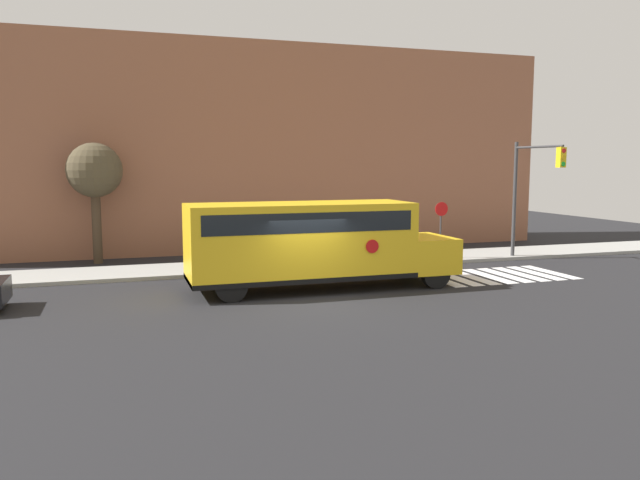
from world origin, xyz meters
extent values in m
plane|color=black|center=(0.00, 0.00, 0.00)|extent=(60.00, 60.00, 0.00)
cube|color=#9E9E99|center=(0.00, 6.50, 0.07)|extent=(44.00, 3.00, 0.15)
cube|color=#935B42|center=(0.00, 13.00, 5.00)|extent=(32.00, 4.00, 10.00)
cube|color=white|center=(5.56, 2.00, 0.00)|extent=(0.50, 3.20, 0.01)
cube|color=white|center=(6.26, 2.00, 0.00)|extent=(0.50, 3.20, 0.01)
cube|color=white|center=(6.96, 2.00, 0.00)|extent=(0.50, 3.20, 0.01)
cube|color=white|center=(7.66, 2.00, 0.00)|extent=(0.50, 3.20, 0.01)
cube|color=white|center=(8.36, 2.00, 0.00)|extent=(0.50, 3.20, 0.01)
cube|color=white|center=(9.06, 2.00, 0.00)|extent=(0.50, 3.20, 0.01)
cube|color=white|center=(9.76, 2.00, 0.00)|extent=(0.50, 3.20, 0.01)
cube|color=white|center=(10.46, 2.00, 0.00)|extent=(0.50, 3.20, 0.01)
cube|color=yellow|center=(0.11, 1.63, 1.70)|extent=(7.47, 2.50, 2.49)
cube|color=yellow|center=(4.70, 1.63, 1.06)|extent=(1.70, 2.50, 1.22)
cube|color=black|center=(0.11, 1.63, 0.53)|extent=(7.47, 2.54, 0.16)
cube|color=black|center=(0.11, 1.63, 2.39)|extent=(6.87, 2.53, 0.64)
cylinder|color=red|center=(2.16, 0.34, 1.57)|extent=(0.44, 0.02, 0.44)
cylinder|color=black|center=(4.61, 2.71, 0.50)|extent=(1.00, 0.30, 1.00)
cylinder|color=black|center=(4.61, 0.55, 0.50)|extent=(1.00, 0.30, 1.00)
cylinder|color=black|center=(-2.43, 2.71, 0.50)|extent=(1.00, 0.30, 1.00)
cylinder|color=black|center=(-2.43, 0.55, 0.50)|extent=(1.00, 0.30, 1.00)
cylinder|color=#38383A|center=(7.66, 5.77, 1.16)|extent=(0.07, 0.07, 2.33)
cylinder|color=red|center=(7.66, 5.73, 2.30)|extent=(0.60, 0.03, 0.60)
cylinder|color=#38383A|center=(11.12, 5.42, 2.60)|extent=(0.16, 0.16, 5.19)
cylinder|color=#38383A|center=(11.12, 3.90, 4.94)|extent=(0.10, 3.04, 0.10)
cube|color=yellow|center=(11.12, 2.48, 4.49)|extent=(0.28, 0.28, 0.80)
cylinder|color=red|center=(11.12, 2.33, 4.75)|extent=(0.18, 0.02, 0.18)
cylinder|color=#EAB214|center=(11.12, 2.33, 4.49)|extent=(0.18, 0.02, 0.18)
cylinder|color=green|center=(11.12, 2.33, 4.23)|extent=(0.18, 0.02, 0.18)
cylinder|color=#423323|center=(-6.54, 9.88, 1.64)|extent=(0.39, 0.39, 3.28)
sphere|color=#4C422D|center=(-6.54, 9.88, 3.98)|extent=(2.31, 2.31, 2.31)
camera|label=1|loc=(-5.65, -18.20, 4.23)|focal=35.00mm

